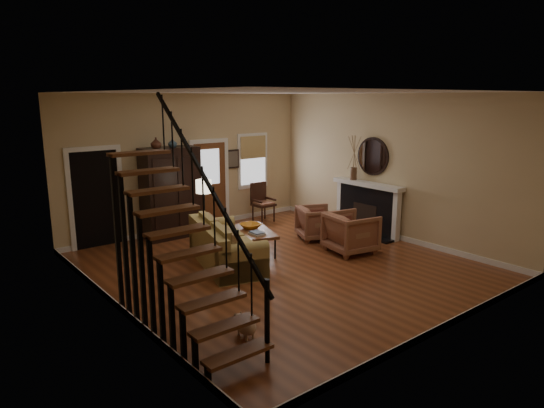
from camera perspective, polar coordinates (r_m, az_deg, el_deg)
room at (r=10.29m, az=-7.00°, el=2.83°), size 7.00×7.33×3.30m
staircase at (r=6.52m, az=-10.51°, el=-2.08°), size 0.94×2.80×3.20m
fireplace at (r=11.79m, az=11.26°, el=0.11°), size 0.33×1.95×2.30m
armoire at (r=11.43m, az=-11.83°, el=1.30°), size 1.30×0.60×2.10m
vase_a at (r=11.02m, az=-13.49°, el=6.99°), size 0.24×0.24×0.25m
vase_b at (r=11.20m, az=-11.63°, el=7.06°), size 0.20×0.20×0.21m
sofa at (r=9.49m, az=-5.42°, el=-4.78°), size 1.50×2.36×0.81m
coffee_table at (r=10.23m, az=-2.26°, el=-4.42°), size 1.09×1.43×0.48m
bowl at (r=10.30m, az=-2.55°, el=-2.61°), size 0.43×0.43×0.11m
books at (r=9.86m, az=-1.80°, el=-3.43°), size 0.23×0.32×0.06m
armchair_left at (r=10.33m, az=9.27°, el=-3.36°), size 1.08×1.06×0.85m
armchair_right at (r=11.20m, az=5.31°, el=-2.23°), size 1.09×1.08×0.76m
floor_lamp at (r=10.62m, az=-7.94°, el=-1.11°), size 0.42×0.42×1.48m
side_chair at (r=12.71m, az=-1.02°, el=0.19°), size 0.54×0.54×1.02m
dog at (r=6.82m, az=-3.07°, el=-14.25°), size 0.27×0.42×0.30m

